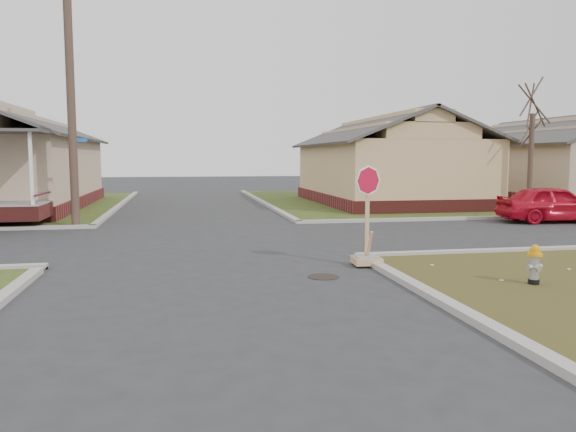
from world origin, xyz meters
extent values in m
plane|color=#2B2B2D|center=(0.00, 0.00, 0.00)|extent=(120.00, 120.00, 0.00)
cube|color=#2F3F16|center=(22.00, 18.00, 0.03)|extent=(37.00, 19.00, 0.05)
cylinder|color=black|center=(2.20, -0.50, 0.01)|extent=(0.64, 0.64, 0.01)
cube|color=maroon|center=(10.00, 16.50, 0.30)|extent=(7.20, 11.20, 0.60)
cube|color=#D8B37F|center=(10.00, 16.50, 1.90)|extent=(7.00, 11.00, 2.60)
cube|color=maroon|center=(20.00, 16.50, 0.30)|extent=(7.20, 11.20, 0.60)
cube|color=#CAAA92|center=(20.00, 16.50, 1.90)|extent=(7.00, 11.00, 2.60)
cylinder|color=#412D25|center=(-4.20, 8.90, 4.50)|extent=(0.28, 0.28, 9.00)
cylinder|color=#412D25|center=(14.00, 10.20, 2.15)|extent=(0.22, 0.22, 4.20)
cylinder|color=black|center=(5.87, -2.06, 0.10)|extent=(0.20, 0.20, 0.09)
cylinder|color=#AAABAF|center=(5.87, -2.06, 0.36)|extent=(0.18, 0.18, 0.43)
sphere|color=#AAABAF|center=(5.87, -2.06, 0.57)|extent=(0.18, 0.18, 0.18)
cylinder|color=orange|center=(5.87, -2.06, 0.61)|extent=(0.28, 0.28, 0.06)
cylinder|color=orange|center=(5.87, -2.06, 0.67)|extent=(0.20, 0.20, 0.09)
sphere|color=orange|center=(5.87, -2.06, 0.73)|extent=(0.14, 0.14, 0.14)
cube|color=tan|center=(3.44, 0.45, 0.12)|extent=(0.61, 0.61, 0.15)
cube|color=gray|center=(3.44, 0.45, 0.22)|extent=(0.49, 0.49, 0.04)
cube|color=tan|center=(3.44, 0.45, 1.18)|extent=(0.09, 0.04, 2.06)
cylinder|color=#BB0C2E|center=(3.44, 0.41, 1.91)|extent=(0.55, 0.24, 0.59)
cylinder|color=white|center=(3.44, 0.42, 1.91)|extent=(0.62, 0.27, 0.67)
imported|color=red|center=(13.05, 7.28, 0.69)|extent=(4.20, 2.09, 1.38)
camera|label=1|loc=(-0.60, -11.35, 2.42)|focal=35.00mm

